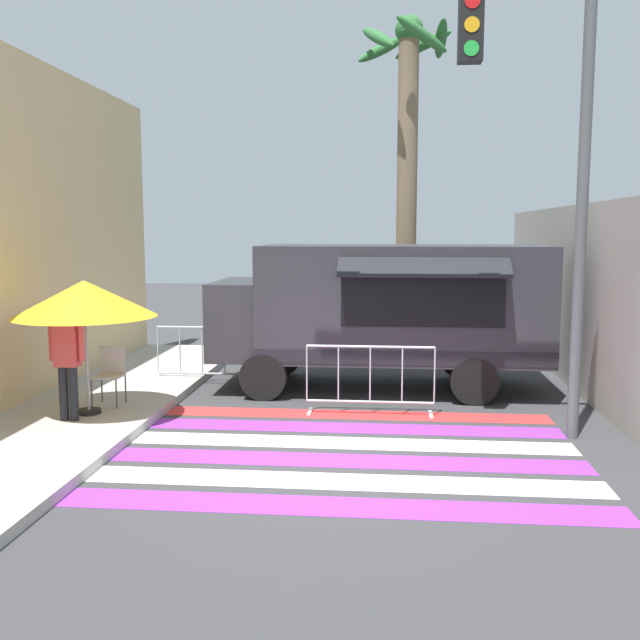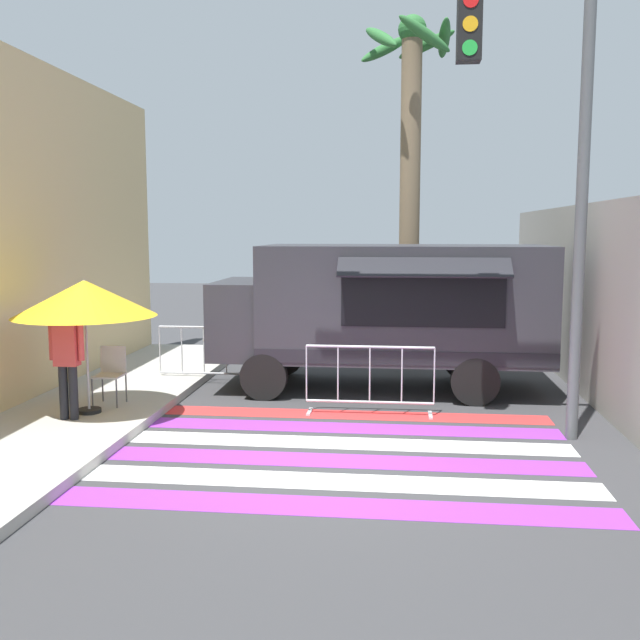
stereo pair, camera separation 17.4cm
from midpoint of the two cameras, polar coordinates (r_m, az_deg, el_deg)
ground_plane at (r=9.21m, az=1.36°, el=-11.15°), size 60.00×60.00×0.00m
concrete_wall_right at (r=12.26m, az=22.38°, el=0.95°), size 0.20×16.00×3.37m
crosswalk_painted at (r=9.56m, az=1.55°, el=-10.44°), size 6.40×4.36×0.01m
food_truck at (r=13.02m, az=5.07°, el=1.16°), size 5.96×2.82×2.64m
traffic_signal_pole at (r=10.27m, az=16.01°, el=15.43°), size 4.61×0.29×6.46m
patio_umbrella at (r=11.19m, az=-17.89°, el=1.64°), size 2.12×2.12×2.03m
folding_chair at (r=11.87m, az=-15.98°, el=-3.81°), size 0.42×0.42×0.92m
vendor_person at (r=10.98m, az=-19.17°, el=-2.59°), size 0.53×0.23×1.70m
barricade_front at (r=11.31m, az=4.44°, el=-4.84°), size 2.04×0.44×1.11m
barricade_side at (r=13.72m, az=-8.91°, el=-2.83°), size 1.75×0.44×1.11m
palm_tree at (r=15.88m, az=7.54°, el=13.21°), size 2.18×2.23×7.41m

